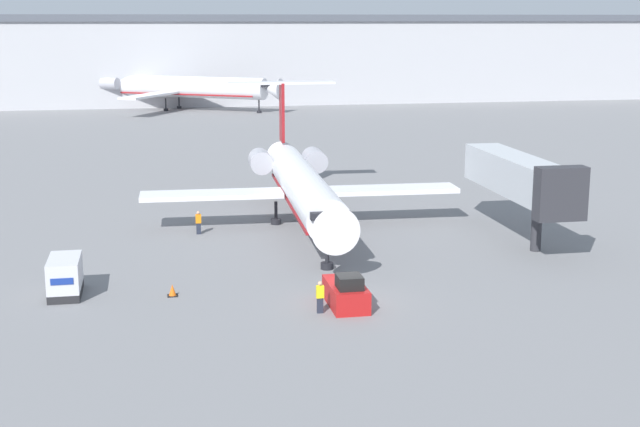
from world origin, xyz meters
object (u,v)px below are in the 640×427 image
airplane_main (301,183)px  pushback_tug (346,293)px  worker_by_wing (198,222)px  airplane_parked_far_left (178,87)px  luggage_cart (65,277)px  jet_bridge (520,177)px  traffic_cone_left (172,290)px  worker_near_tug (320,296)px

airplane_main → pushback_tug: 19.51m
airplane_main → worker_by_wing: (-7.74, -1.41, -2.33)m
pushback_tug → worker_by_wing: 19.20m
worker_by_wing → airplane_parked_far_left: bearing=89.0°
pushback_tug → airplane_main: bearing=87.5°
airplane_main → luggage_cart: 21.63m
luggage_cart → jet_bridge: bearing=13.6°
luggage_cart → pushback_tug: bearing=-17.6°
airplane_main → traffic_cone_left: airplane_main is taller
airplane_main → luggage_cart: airplane_main is taller
luggage_cart → traffic_cone_left: bearing=-12.4°
airplane_main → traffic_cone_left: 18.96m
worker_near_tug → worker_by_wing: 19.59m
pushback_tug → worker_near_tug: 1.86m
worker_by_wing → worker_near_tug: bearing=-74.3°
pushback_tug → luggage_cart: 15.75m
airplane_main → traffic_cone_left: bearing=-122.2°
airplane_main → airplane_parked_far_left: 89.08m
jet_bridge → worker_by_wing: bearing=164.8°
worker_by_wing → luggage_cart: bearing=-121.7°
worker_by_wing → traffic_cone_left: (-2.25, -14.44, -0.56)m
pushback_tug → worker_by_wing: (-6.89, 17.92, 0.15)m
luggage_cart → jet_bridge: (29.93, 7.22, 3.38)m
pushback_tug → worker_near_tug: size_ratio=2.31×
traffic_cone_left → jet_bridge: size_ratio=0.05×
airplane_main → traffic_cone_left: (-9.99, -15.86, -2.89)m
worker_near_tug → worker_by_wing: size_ratio=1.03×
worker_by_wing → jet_bridge: (21.81, -5.93, 3.58)m
pushback_tug → worker_near_tug: pushback_tug is taller
worker_near_tug → pushback_tug: bearing=30.5°
worker_by_wing → traffic_cone_left: bearing=-98.9°
luggage_cart → airplane_parked_far_left: 103.92m
luggage_cart → traffic_cone_left: luggage_cart is taller
worker_near_tug → worker_by_wing: bearing=105.7°
airplane_main → airplane_parked_far_left: size_ratio=0.86×
worker_by_wing → traffic_cone_left: 14.63m
jet_bridge → traffic_cone_left: bearing=-160.5°
airplane_main → pushback_tug: airplane_main is taller
airplane_main → worker_near_tug: (-2.44, -20.27, -2.29)m
airplane_parked_far_left → jet_bridge: 98.32m
worker_near_tug → jet_bridge: bearing=38.0°
airplane_parked_far_left → luggage_cart: bearing=-95.4°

